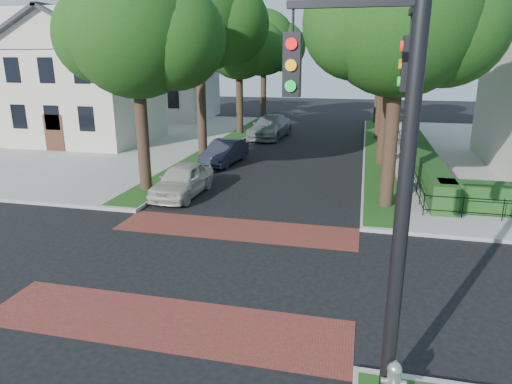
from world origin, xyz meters
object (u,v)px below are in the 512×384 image
(parked_car_middle, at_px, (224,152))
(traffic_signal, at_px, (394,150))
(parked_car_rear, at_px, (270,127))
(fire_hydrant, at_px, (393,384))
(parked_car_front, at_px, (182,180))

(parked_car_middle, bearing_deg, traffic_signal, -57.53)
(parked_car_rear, bearing_deg, fire_hydrant, -68.62)
(traffic_signal, relative_size, parked_car_front, 1.81)
(parked_car_rear, distance_m, fire_hydrant, 29.12)
(parked_car_middle, xyz_separation_m, fire_hydrant, (8.80, -18.37, -0.14))
(parked_car_front, relative_size, parked_car_rear, 0.74)
(traffic_signal, bearing_deg, fire_hydrant, -56.76)
(traffic_signal, bearing_deg, parked_car_middle, 115.38)
(fire_hydrant, bearing_deg, traffic_signal, 137.17)
(traffic_signal, bearing_deg, parked_car_rear, 105.56)
(parked_car_front, height_order, parked_car_middle, parked_car_front)
(parked_car_rear, relative_size, fire_hydrant, 6.75)
(traffic_signal, relative_size, fire_hydrant, 9.08)
(parked_car_middle, distance_m, fire_hydrant, 20.37)
(parked_car_middle, height_order, parked_car_rear, parked_car_rear)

